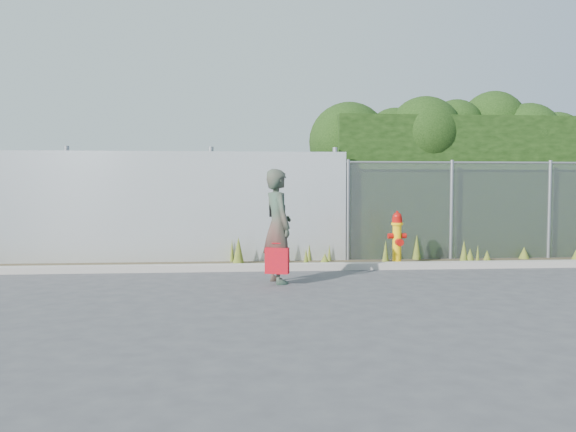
{
  "coord_description": "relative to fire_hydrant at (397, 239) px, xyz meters",
  "views": [
    {
      "loc": [
        -1.09,
        -8.19,
        1.5
      ],
      "look_at": [
        -0.3,
        1.4,
        1.0
      ],
      "focal_mm": 35.0,
      "sensor_mm": 36.0,
      "label": 1
    }
  ],
  "objects": [
    {
      "name": "chainlink_fence",
      "position": [
        2.4,
        0.79,
        0.52
      ],
      "size": [
        6.5,
        0.07,
        2.05
      ],
      "color": "gray",
      "rests_on": "ground"
    },
    {
      "name": "curb",
      "position": [
        -1.85,
        -0.41,
        -0.45
      ],
      "size": [
        16.0,
        0.22,
        0.12
      ],
      "primitive_type": "cube",
      "color": "#9D968E",
      "rests_on": "ground"
    },
    {
      "name": "woman",
      "position": [
        -2.38,
        -1.7,
        0.38
      ],
      "size": [
        0.6,
        0.74,
        1.78
      ],
      "primitive_type": "imported",
      "rotation": [
        0.0,
        0.0,
        1.87
      ],
      "color": "#106A4F",
      "rests_on": "ground"
    },
    {
      "name": "weed_strip",
      "position": [
        -0.81,
        0.27,
        -0.41
      ],
      "size": [
        16.0,
        1.24,
        0.54
      ],
      "color": "#3F3524",
      "rests_on": "ground"
    },
    {
      "name": "corrugated_fence",
      "position": [
        -5.09,
        0.8,
        0.6
      ],
      "size": [
        8.5,
        0.21,
        2.3
      ],
      "color": "silver",
      "rests_on": "ground"
    },
    {
      "name": "ground",
      "position": [
        -1.85,
        -2.21,
        -0.51
      ],
      "size": [
        80.0,
        80.0,
        0.0
      ],
      "primitive_type": "plane",
      "color": "#3E3E40",
      "rests_on": "ground"
    },
    {
      "name": "fire_hydrant",
      "position": [
        0.0,
        0.0,
        0.0
      ],
      "size": [
        0.35,
        0.31,
        1.04
      ],
      "rotation": [
        0.0,
        0.0,
        0.08
      ],
      "color": "yellow",
      "rests_on": "ground"
    },
    {
      "name": "red_tote_bag",
      "position": [
        -2.4,
        -1.92,
        -0.13
      ],
      "size": [
        0.36,
        0.13,
        0.47
      ],
      "rotation": [
        0.0,
        0.0,
        -0.28
      ],
      "color": "#AD091B"
    },
    {
      "name": "hedge",
      "position": [
        2.38,
        1.81,
        1.46
      ],
      "size": [
        7.81,
        1.99,
        3.68
      ],
      "color": "black",
      "rests_on": "ground"
    },
    {
      "name": "black_shoulder_bag",
      "position": [
        -2.37,
        -1.45,
        0.61
      ],
      "size": [
        0.26,
        0.11,
        0.19
      ],
      "rotation": [
        0.0,
        0.0,
        -0.05
      ],
      "color": "black"
    }
  ]
}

